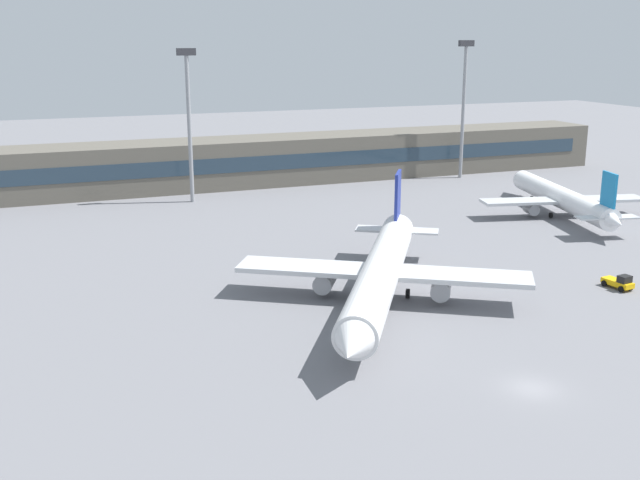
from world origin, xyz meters
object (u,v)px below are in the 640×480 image
object	(u,v)px
airplane_mid	(560,197)
floodlight_tower_east	(189,115)
baggage_tug_yellow	(619,282)
airplane_near	(381,273)
floodlight_tower_west	(464,100)

from	to	relation	value
airplane_mid	floodlight_tower_east	world-z (taller)	floodlight_tower_east
baggage_tug_yellow	airplane_mid	bearing A→B (deg)	62.03
airplane_near	floodlight_tower_west	size ratio (longest dim) A/B	1.49
airplane_near	floodlight_tower_east	bearing A→B (deg)	97.55
airplane_near	baggage_tug_yellow	distance (m)	28.40
airplane_mid	floodlight_tower_east	xyz separation A→B (m)	(-53.49, 31.51, 12.21)
baggage_tug_yellow	floodlight_tower_west	bearing A→B (deg)	73.28
floodlight_tower_west	floodlight_tower_east	size ratio (longest dim) A/B	1.05
airplane_near	floodlight_tower_east	xyz separation A→B (m)	(-7.92, 59.75, 11.64)
floodlight_tower_west	airplane_mid	bearing A→B (deg)	-94.67
floodlight_tower_west	floodlight_tower_east	xyz separation A→B (m)	(-56.38, -3.83, -0.62)
airplane_near	floodlight_tower_west	distance (m)	80.87
airplane_near	airplane_mid	distance (m)	53.62
airplane_mid	floodlight_tower_west	bearing A→B (deg)	85.33
airplane_near	airplane_mid	size ratio (longest dim) A/B	1.07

